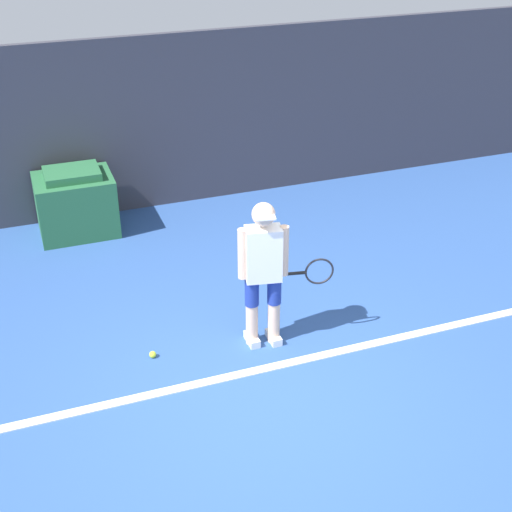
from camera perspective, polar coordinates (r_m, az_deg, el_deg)
name	(u,v)px	position (r m, az deg, el deg)	size (l,w,h in m)	color
ground_plane	(264,400)	(6.54, 0.68, -11.41)	(24.00, 24.00, 0.00)	#2D5193
back_wall	(149,125)	(9.69, -8.58, 10.36)	(24.00, 0.10, 2.33)	#383842
court_baseline	(249,372)	(6.83, -0.53, -9.28)	(21.60, 0.10, 0.01)	white
tennis_player	(264,269)	(6.76, 0.68, -1.05)	(0.92, 0.32, 1.53)	beige
tennis_ball	(153,354)	(7.07, -8.27, -7.80)	(0.07, 0.07, 0.07)	#D1E533
covered_chair	(76,203)	(9.39, -14.22, 4.13)	(0.97, 0.76, 0.86)	#28663D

